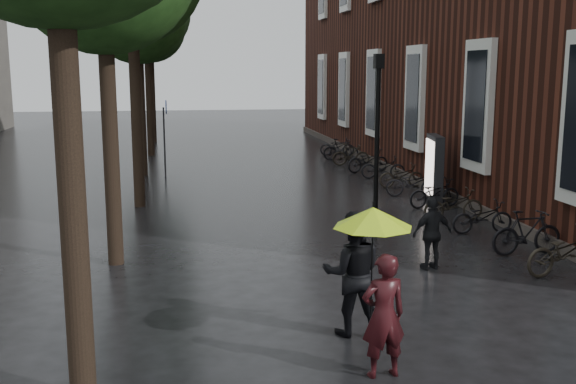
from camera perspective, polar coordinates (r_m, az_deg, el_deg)
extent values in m
cube|color=#38160F|center=(29.68, 17.67, 13.78)|extent=(10.00, 33.00, 12.00)
cube|color=silver|center=(19.33, 15.89, 7.02)|extent=(0.25, 1.60, 3.60)
cube|color=black|center=(19.29, 15.61, 7.02)|extent=(0.10, 1.20, 3.00)
cube|color=silver|center=(23.95, 10.76, 7.81)|extent=(0.25, 1.60, 3.60)
cube|color=black|center=(23.91, 10.53, 7.81)|extent=(0.10, 1.20, 3.00)
cube|color=silver|center=(28.69, 7.29, 8.31)|extent=(0.25, 1.60, 3.60)
cube|color=black|center=(28.66, 7.10, 8.31)|extent=(0.10, 1.20, 3.00)
cube|color=silver|center=(33.51, 4.81, 8.64)|extent=(0.25, 1.60, 3.60)
cube|color=black|center=(33.48, 4.65, 8.64)|extent=(0.10, 1.20, 3.00)
cube|color=silver|center=(38.37, 2.96, 8.88)|extent=(0.25, 1.60, 3.60)
cube|color=black|center=(38.35, 2.81, 8.88)|extent=(0.10, 1.20, 3.00)
cube|color=#3F3833|center=(28.03, 8.04, 2.39)|extent=(0.40, 33.00, 0.30)
cylinder|color=black|center=(8.22, -17.73, -1.84)|extent=(0.32, 0.32, 4.68)
cylinder|color=black|center=(14.13, -14.74, 2.93)|extent=(0.32, 0.32, 4.51)
cylinder|color=black|center=(20.05, -12.69, 5.76)|extent=(0.32, 0.32, 4.95)
cylinder|color=black|center=(26.05, -12.30, 6.19)|extent=(0.32, 0.32, 4.40)
cylinder|color=black|center=(32.02, -11.64, 7.30)|extent=(0.32, 0.32, 4.79)
cylinder|color=black|center=(38.02, -11.40, 7.60)|extent=(0.32, 0.32, 4.57)
imported|color=black|center=(9.01, 8.09, -10.32)|extent=(0.65, 0.47, 1.68)
imported|color=black|center=(10.31, 5.49, -6.85)|extent=(1.04, 0.87, 1.92)
cylinder|color=black|center=(9.50, 7.11, -6.37)|extent=(0.02, 0.02, 1.44)
cone|color=#BAEA18|center=(9.32, 7.21, -2.14)|extent=(1.13, 1.13, 0.29)
cylinder|color=black|center=(9.29, 7.23, -1.03)|extent=(0.02, 0.02, 0.08)
imported|color=black|center=(13.89, 12.10, -3.43)|extent=(0.92, 0.52, 1.49)
imported|color=black|center=(14.34, 22.45, -4.69)|extent=(1.88, 0.91, 0.94)
imported|color=black|center=(15.56, 19.58, -3.25)|extent=(1.68, 0.57, 1.00)
imported|color=black|center=(17.25, 16.12, -2.05)|extent=(1.58, 0.58, 0.82)
imported|color=black|center=(18.53, 13.83, -1.03)|extent=(1.65, 0.58, 0.87)
imported|color=black|center=(20.11, 12.30, -0.08)|extent=(1.72, 0.87, 0.86)
imported|color=black|center=(21.67, 10.48, 0.74)|extent=(1.75, 0.91, 0.87)
imported|color=black|center=(23.33, 9.57, 1.38)|extent=(1.56, 0.56, 0.82)
imported|color=black|center=(25.09, 8.05, 2.08)|extent=(1.69, 0.85, 0.85)
imported|color=black|center=(26.56, 6.77, 2.66)|extent=(1.86, 1.01, 0.93)
imported|color=black|center=(28.26, 5.36, 3.16)|extent=(1.61, 0.71, 0.93)
imported|color=black|center=(30.00, 4.50, 3.61)|extent=(1.62, 0.56, 0.96)
imported|color=black|center=(31.62, 4.19, 3.86)|extent=(1.67, 0.86, 0.84)
cube|color=black|center=(20.74, 12.29, 1.89)|extent=(0.28, 1.36, 2.05)
cube|color=silver|center=(20.68, 11.90, 2.02)|extent=(0.04, 1.14, 1.68)
cylinder|color=black|center=(17.00, 7.53, 3.67)|extent=(0.12, 0.12, 4.09)
cube|color=black|center=(16.88, 7.71, 10.92)|extent=(0.22, 0.22, 0.36)
sphere|color=#FFE5B2|center=(16.88, 7.71, 10.92)|extent=(0.18, 0.18, 0.18)
cylinder|color=#262628|center=(25.61, -10.42, 4.16)|extent=(0.06, 0.06, 2.60)
cylinder|color=#0E309D|center=(25.50, -10.28, 7.08)|extent=(0.03, 0.52, 0.52)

